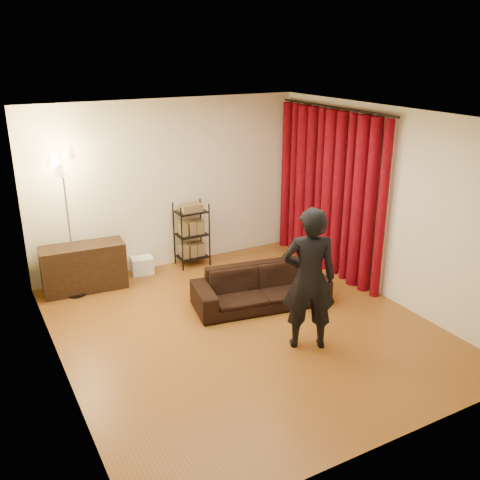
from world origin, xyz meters
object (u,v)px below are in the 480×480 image
sofa (261,287)px  media_cabinet (84,268)px  floor_lamp (69,226)px  person (309,279)px  storage_boxes (143,265)px  wire_shelf (192,234)px

sofa → media_cabinet: bearing=149.9°
media_cabinet → floor_lamp: bearing=-142.5°
person → floor_lamp: floor_lamp is taller
media_cabinet → storage_boxes: bearing=13.4°
wire_shelf → storage_boxes: bearing=173.1°
media_cabinet → floor_lamp: (-0.17, -0.11, 0.71)m
sofa → floor_lamp: (-2.21, 1.60, 0.79)m
storage_boxes → wire_shelf: size_ratio=0.32×
media_cabinet → floor_lamp: 0.74m
media_cabinet → sofa: bearing=-35.4°
wire_shelf → floor_lamp: (-1.97, -0.22, 0.53)m
sofa → floor_lamp: 2.84m
person → media_cabinet: person is taller
media_cabinet → wire_shelf: size_ratio=1.13×
person → wire_shelf: size_ratio=1.65×
media_cabinet → floor_lamp: size_ratio=0.57×
sofa → wire_shelf: wire_shelf is taller
sofa → person: (-0.06, -1.18, 0.61)m
sofa → wire_shelf: bearing=107.4°
floor_lamp → wire_shelf: bearing=6.4°
person → wire_shelf: person is taller
sofa → storage_boxes: size_ratio=5.56×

